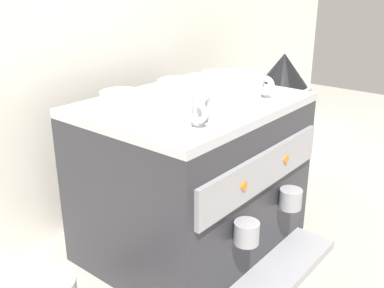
{
  "coord_description": "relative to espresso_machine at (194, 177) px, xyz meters",
  "views": [
    {
      "loc": [
        -0.82,
        -0.67,
        0.7
      ],
      "look_at": [
        0.0,
        0.0,
        0.29
      ],
      "focal_mm": 42.05,
      "sensor_mm": 36.0,
      "label": 1
    }
  ],
  "objects": [
    {
      "name": "ceramic_bowl_3",
      "position": [
        -0.14,
        0.11,
        0.22
      ],
      "size": [
        0.1,
        0.1,
        0.03
      ],
      "color": "silver",
      "rests_on": "espresso_machine"
    },
    {
      "name": "ground_plane",
      "position": [
        0.0,
        0.01,
        -0.2
      ],
      "size": [
        4.0,
        4.0,
        0.0
      ],
      "primitive_type": "plane",
      "color": "#9E998E"
    },
    {
      "name": "ceramic_cup_2",
      "position": [
        0.03,
        -0.07,
        0.24
      ],
      "size": [
        0.11,
        0.08,
        0.07
      ],
      "color": "silver",
      "rests_on": "espresso_machine"
    },
    {
      "name": "tiled_backsplash_wall",
      "position": [
        0.0,
        0.35,
        0.37
      ],
      "size": [
        2.8,
        0.03,
        1.14
      ],
      "primitive_type": "cube",
      "color": "silver",
      "rests_on": "ground_plane"
    },
    {
      "name": "ceramic_cup_0",
      "position": [
        0.13,
        -0.07,
        0.24
      ],
      "size": [
        0.08,
        0.12,
        0.06
      ],
      "color": "silver",
      "rests_on": "espresso_machine"
    },
    {
      "name": "ceramic_bowl_0",
      "position": [
        0.04,
        0.08,
        0.22
      ],
      "size": [
        0.11,
        0.11,
        0.03
      ],
      "color": "silver",
      "rests_on": "espresso_machine"
    },
    {
      "name": "ceramic_bowl_2",
      "position": [
        0.17,
        0.04,
        0.22
      ],
      "size": [
        0.11,
        0.11,
        0.04
      ],
      "color": "silver",
      "rests_on": "espresso_machine"
    },
    {
      "name": "ceramic_bowl_1",
      "position": [
        -0.05,
        -0.02,
        0.23
      ],
      "size": [
        0.1,
        0.1,
        0.04
      ],
      "color": "silver",
      "rests_on": "espresso_machine"
    },
    {
      "name": "ceramic_cup_1",
      "position": [
        -0.17,
        -0.1,
        0.24
      ],
      "size": [
        0.07,
        0.1,
        0.06
      ],
      "color": "silver",
      "rests_on": "espresso_machine"
    },
    {
      "name": "espresso_machine",
      "position": [
        0.0,
        0.0,
        0.0
      ],
      "size": [
        0.53,
        0.52,
        0.41
      ],
      "color": "#2D2D33",
      "rests_on": "ground_plane"
    },
    {
      "name": "ceramic_cup_3",
      "position": [
        -0.08,
        -0.12,
        0.24
      ],
      "size": [
        0.11,
        0.07,
        0.07
      ],
      "color": "silver",
      "rests_on": "espresso_machine"
    },
    {
      "name": "coffee_grinder",
      "position": [
        0.48,
        0.01,
        0.02
      ],
      "size": [
        0.19,
        0.19,
        0.46
      ],
      "color": "#939399",
      "rests_on": "ground_plane"
    }
  ]
}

